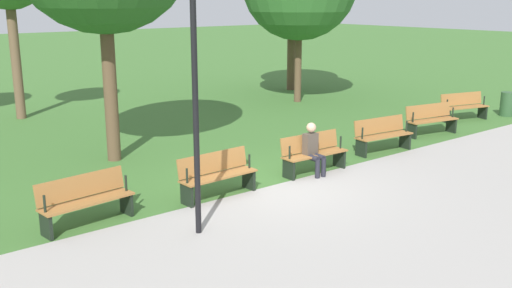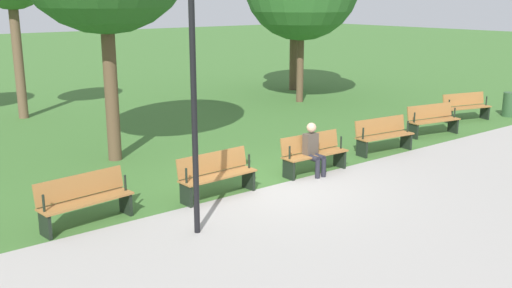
{
  "view_description": "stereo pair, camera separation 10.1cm",
  "coord_description": "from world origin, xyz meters",
  "px_view_note": "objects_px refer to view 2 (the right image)",
  "views": [
    {
      "loc": [
        7.75,
        9.18,
        3.93
      ],
      "look_at": [
        0.0,
        -0.52,
        0.8
      ],
      "focal_mm": 40.87,
      "sensor_mm": 36.0,
      "label": 1
    },
    {
      "loc": [
        7.67,
        9.24,
        3.93
      ],
      "look_at": [
        0.0,
        -0.52,
        0.8
      ],
      "focal_mm": 40.87,
      "sensor_mm": 36.0,
      "label": 2
    }
  ],
  "objects_px": {
    "bench_3": "(313,153)",
    "bench_4": "(217,174)",
    "bench_1": "(432,119)",
    "lamp_post": "(193,62)",
    "bench_5": "(85,199)",
    "person_seated": "(313,148)",
    "bench_0": "(466,106)",
    "bench_2": "(383,135)",
    "trash_bin": "(510,104)"
  },
  "relations": [
    {
      "from": "bench_2",
      "to": "bench_4",
      "type": "xyz_separation_m",
      "value": [
        5.38,
        0.2,
        0.0
      ]
    },
    {
      "from": "bench_3",
      "to": "bench_4",
      "type": "bearing_deg",
      "value": 2.1
    },
    {
      "from": "bench_0",
      "to": "lamp_post",
      "type": "bearing_deg",
      "value": 26.57
    },
    {
      "from": "bench_1",
      "to": "lamp_post",
      "type": "relative_size",
      "value": 0.41
    },
    {
      "from": "bench_3",
      "to": "lamp_post",
      "type": "height_order",
      "value": "lamp_post"
    },
    {
      "from": "trash_bin",
      "to": "bench_1",
      "type": "bearing_deg",
      "value": 0.67
    },
    {
      "from": "bench_5",
      "to": "lamp_post",
      "type": "distance_m",
      "value": 3.2
    },
    {
      "from": "bench_5",
      "to": "person_seated",
      "type": "height_order",
      "value": "person_seated"
    },
    {
      "from": "bench_0",
      "to": "lamp_post",
      "type": "relative_size",
      "value": 0.41
    },
    {
      "from": "lamp_post",
      "to": "trash_bin",
      "type": "relative_size",
      "value": 5.18
    },
    {
      "from": "bench_0",
      "to": "bench_5",
      "type": "distance_m",
      "value": 13.41
    },
    {
      "from": "bench_0",
      "to": "trash_bin",
      "type": "relative_size",
      "value": 2.14
    },
    {
      "from": "person_seated",
      "to": "trash_bin",
      "type": "relative_size",
      "value": 1.47
    },
    {
      "from": "bench_0",
      "to": "trash_bin",
      "type": "bearing_deg",
      "value": 178.19
    },
    {
      "from": "bench_5",
      "to": "lamp_post",
      "type": "relative_size",
      "value": 0.41
    },
    {
      "from": "bench_1",
      "to": "trash_bin",
      "type": "bearing_deg",
      "value": -168.85
    },
    {
      "from": "bench_3",
      "to": "lamp_post",
      "type": "relative_size",
      "value": 0.4
    },
    {
      "from": "bench_3",
      "to": "bench_5",
      "type": "xyz_separation_m",
      "value": [
        5.38,
        -0.2,
        0.0
      ]
    },
    {
      "from": "bench_4",
      "to": "bench_5",
      "type": "xyz_separation_m",
      "value": [
        2.69,
        -0.2,
        0.0
      ]
    },
    {
      "from": "bench_1",
      "to": "lamp_post",
      "type": "distance_m",
      "value": 9.9
    },
    {
      "from": "bench_1",
      "to": "person_seated",
      "type": "distance_m",
      "value": 5.55
    },
    {
      "from": "bench_0",
      "to": "trash_bin",
      "type": "distance_m",
      "value": 1.88
    },
    {
      "from": "person_seated",
      "to": "trash_bin",
      "type": "bearing_deg",
      "value": -173.43
    },
    {
      "from": "bench_4",
      "to": "person_seated",
      "type": "distance_m",
      "value": 2.56
    },
    {
      "from": "bench_0",
      "to": "bench_1",
      "type": "distance_m",
      "value": 2.7
    },
    {
      "from": "bench_5",
      "to": "trash_bin",
      "type": "distance_m",
      "value": 15.18
    },
    {
      "from": "bench_2",
      "to": "bench_3",
      "type": "relative_size",
      "value": 1.01
    },
    {
      "from": "trash_bin",
      "to": "bench_4",
      "type": "bearing_deg",
      "value": 2.93
    },
    {
      "from": "bench_0",
      "to": "bench_1",
      "type": "relative_size",
      "value": 1.0
    },
    {
      "from": "bench_1",
      "to": "bench_5",
      "type": "xyz_separation_m",
      "value": [
        10.74,
        0.39,
        0.0
      ]
    },
    {
      "from": "bench_0",
      "to": "bench_2",
      "type": "distance_m",
      "value": 5.39
    },
    {
      "from": "bench_0",
      "to": "trash_bin",
      "type": "height_order",
      "value": "bench_0"
    },
    {
      "from": "bench_0",
      "to": "bench_3",
      "type": "distance_m",
      "value": 8.07
    },
    {
      "from": "bench_4",
      "to": "person_seated",
      "type": "height_order",
      "value": "person_seated"
    },
    {
      "from": "bench_4",
      "to": "bench_3",
      "type": "bearing_deg",
      "value": 177.9
    },
    {
      "from": "bench_5",
      "to": "bench_4",
      "type": "bearing_deg",
      "value": 169.53
    },
    {
      "from": "person_seated",
      "to": "bench_4",
      "type": "bearing_deg",
      "value": -0.97
    },
    {
      "from": "bench_1",
      "to": "bench_2",
      "type": "distance_m",
      "value": 2.7
    },
    {
      "from": "bench_2",
      "to": "trash_bin",
      "type": "xyz_separation_m",
      "value": [
        -7.1,
        -0.44,
        -0.06
      ]
    },
    {
      "from": "bench_5",
      "to": "person_seated",
      "type": "bearing_deg",
      "value": 170.07
    },
    {
      "from": "bench_1",
      "to": "trash_bin",
      "type": "distance_m",
      "value": 4.43
    },
    {
      "from": "bench_5",
      "to": "bench_3",
      "type": "bearing_deg",
      "value": 171.62
    },
    {
      "from": "bench_0",
      "to": "bench_4",
      "type": "relative_size",
      "value": 1.03
    },
    {
      "from": "person_seated",
      "to": "bench_5",
      "type": "bearing_deg",
      "value": -1.54
    },
    {
      "from": "bench_2",
      "to": "person_seated",
      "type": "xyz_separation_m",
      "value": [
        2.83,
        0.33,
        0.17
      ]
    },
    {
      "from": "bench_2",
      "to": "lamp_post",
      "type": "xyz_separation_m",
      "value": [
        6.72,
        1.55,
        2.45
      ]
    },
    {
      "from": "person_seated",
      "to": "lamp_post",
      "type": "height_order",
      "value": "lamp_post"
    },
    {
      "from": "bench_5",
      "to": "person_seated",
      "type": "xyz_separation_m",
      "value": [
        -5.24,
        0.33,
        0.17
      ]
    },
    {
      "from": "bench_0",
      "to": "bench_2",
      "type": "height_order",
      "value": "same"
    },
    {
      "from": "bench_4",
      "to": "trash_bin",
      "type": "bearing_deg",
      "value": -179.16
    }
  ]
}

